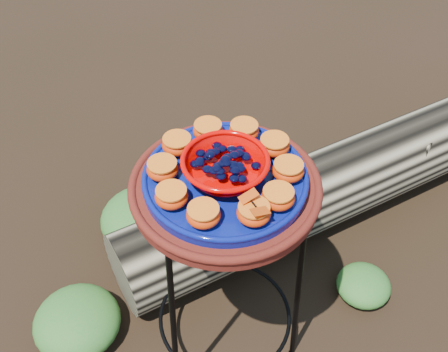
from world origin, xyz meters
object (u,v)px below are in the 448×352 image
object	(u,v)px
red_bowl	(225,168)
driftwood_log	(313,193)
cobalt_plate	(225,180)
terracotta_saucer	(225,189)
plant_stand	(225,278)

from	to	relation	value
red_bowl	driftwood_log	bearing A→B (deg)	38.44
cobalt_plate	terracotta_saucer	bearing A→B (deg)	0.00
plant_stand	driftwood_log	world-z (taller)	plant_stand
plant_stand	terracotta_saucer	size ratio (longest dim) A/B	1.57
terracotta_saucer	driftwood_log	distance (m)	0.84
cobalt_plate	plant_stand	bearing A→B (deg)	0.00
plant_stand	cobalt_plate	bearing A→B (deg)	0.00
terracotta_saucer	plant_stand	bearing A→B (deg)	0.00
terracotta_saucer	cobalt_plate	bearing A→B (deg)	0.00
terracotta_saucer	red_bowl	size ratio (longest dim) A/B	2.33
cobalt_plate	red_bowl	world-z (taller)	red_bowl
plant_stand	red_bowl	bearing A→B (deg)	0.00
red_bowl	driftwood_log	world-z (taller)	red_bowl
driftwood_log	red_bowl	bearing A→B (deg)	-141.56
red_bowl	driftwood_log	distance (m)	0.89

